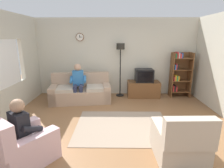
% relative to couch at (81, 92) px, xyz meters
% --- Properties ---
extents(ground_plane, '(12.00, 12.00, 0.00)m').
position_rel_couch_xyz_m(ground_plane, '(1.16, -1.78, -0.31)').
color(ground_plane, '#8C603D').
extents(back_wall_assembly, '(6.20, 0.17, 2.70)m').
position_rel_couch_xyz_m(back_wall_assembly, '(1.16, 0.88, 1.04)').
color(back_wall_assembly, beige).
rests_on(back_wall_assembly, ground_plane).
extents(couch, '(2.00, 1.13, 0.90)m').
position_rel_couch_xyz_m(couch, '(0.00, 0.00, 0.00)').
color(couch, tan).
rests_on(couch, ground_plane).
extents(tv_stand, '(1.10, 0.56, 0.55)m').
position_rel_couch_xyz_m(tv_stand, '(2.13, 0.47, -0.04)').
color(tv_stand, brown).
rests_on(tv_stand, ground_plane).
extents(tv, '(0.60, 0.49, 0.44)m').
position_rel_couch_xyz_m(tv, '(2.13, 0.45, 0.46)').
color(tv, black).
rests_on(tv, tv_stand).
extents(bookshelf, '(0.68, 0.36, 1.57)m').
position_rel_couch_xyz_m(bookshelf, '(3.36, 0.55, 0.50)').
color(bookshelf, brown).
rests_on(bookshelf, ground_plane).
extents(floor_lamp, '(0.28, 0.28, 1.85)m').
position_rel_couch_xyz_m(floor_lamp, '(1.31, 0.57, 1.14)').
color(floor_lamp, black).
rests_on(floor_lamp, ground_plane).
extents(armchair_near_window, '(1.17, 1.18, 0.90)m').
position_rel_couch_xyz_m(armchair_near_window, '(-0.42, -2.96, -0.02)').
color(armchair_near_window, beige).
rests_on(armchair_near_window, ground_plane).
extents(armchair_near_bookshelf, '(0.83, 0.90, 0.90)m').
position_rel_couch_xyz_m(armchair_near_bookshelf, '(2.23, -2.82, -0.02)').
color(armchair_near_bookshelf, '#BCAD99').
rests_on(armchair_near_bookshelf, ground_plane).
extents(area_rug, '(2.20, 1.70, 0.01)m').
position_rel_couch_xyz_m(area_rug, '(1.31, -1.73, -0.31)').
color(area_rug, gray).
rests_on(area_rug, ground_plane).
extents(person_on_couch, '(0.55, 0.57, 1.24)m').
position_rel_couch_xyz_m(person_on_couch, '(-0.05, -0.11, 0.39)').
color(person_on_couch, '#3372B2').
rests_on(person_on_couch, ground_plane).
extents(person_in_left_armchair, '(0.62, 0.64, 1.12)m').
position_rel_couch_xyz_m(person_in_left_armchair, '(-0.37, -2.89, 0.29)').
color(person_in_left_armchair, black).
rests_on(person_in_left_armchair, ground_plane).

